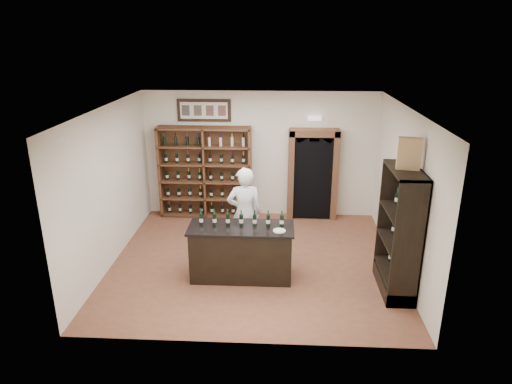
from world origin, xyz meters
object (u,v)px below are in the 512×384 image
(counter_bottle_0, at_px, (201,219))
(shopkeeper, at_px, (244,213))
(wine_shelf, at_px, (205,172))
(wine_crate, at_px, (409,154))
(tasting_counter, at_px, (241,252))
(side_cabinet, at_px, (399,251))

(counter_bottle_0, height_order, shopkeeper, shopkeeper)
(wine_shelf, relative_size, wine_crate, 4.29)
(tasting_counter, bearing_deg, wine_shelf, 110.56)
(tasting_counter, height_order, side_cabinet, side_cabinet)
(counter_bottle_0, relative_size, side_cabinet, 0.14)
(side_cabinet, xyz_separation_m, wine_crate, (-0.02, 0.00, 1.70))
(counter_bottle_0, xyz_separation_m, wine_crate, (3.43, -0.35, 1.35))
(side_cabinet, bearing_deg, wine_shelf, 139.79)
(side_cabinet, bearing_deg, wine_crate, 170.81)
(tasting_counter, height_order, wine_crate, wine_crate)
(wine_shelf, height_order, wine_crate, wine_crate)
(counter_bottle_0, xyz_separation_m, shopkeeper, (0.72, 0.74, -0.18))
(tasting_counter, height_order, counter_bottle_0, counter_bottle_0)
(wine_shelf, xyz_separation_m, side_cabinet, (3.82, -3.23, -0.35))
(wine_shelf, height_order, counter_bottle_0, wine_shelf)
(wine_shelf, xyz_separation_m, wine_crate, (3.81, -3.23, 1.36))
(tasting_counter, distance_m, counter_bottle_0, 0.95)
(side_cabinet, height_order, shopkeeper, side_cabinet)
(tasting_counter, xyz_separation_m, wine_crate, (2.71, -0.30, 1.96))
(tasting_counter, distance_m, side_cabinet, 2.75)
(counter_bottle_0, bearing_deg, wine_crate, -5.87)
(tasting_counter, relative_size, wine_crate, 3.67)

